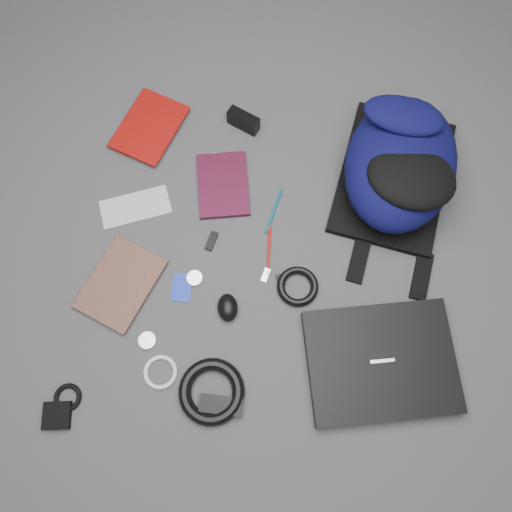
# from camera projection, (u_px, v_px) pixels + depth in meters

# --- Properties ---
(ground) EXTENTS (4.00, 4.00, 0.00)m
(ground) POSITION_uv_depth(u_px,v_px,m) (256.00, 258.00, 1.48)
(ground) COLOR #4F4F51
(ground) RESTS_ON ground
(backpack) EXTENTS (0.43, 0.55, 0.21)m
(backpack) POSITION_uv_depth(u_px,v_px,m) (400.00, 163.00, 1.46)
(backpack) COLOR black
(backpack) RESTS_ON ground
(laptop) EXTENTS (0.45, 0.38, 0.04)m
(laptop) POSITION_uv_depth(u_px,v_px,m) (381.00, 362.00, 1.37)
(laptop) COLOR black
(laptop) RESTS_ON ground
(textbook_red) EXTENTS (0.25, 0.28, 0.03)m
(textbook_red) POSITION_uv_depth(u_px,v_px,m) (125.00, 117.00, 1.61)
(textbook_red) COLOR maroon
(textbook_red) RESTS_ON ground
(comic_book) EXTENTS (0.26, 0.29, 0.02)m
(comic_book) POSITION_uv_depth(u_px,v_px,m) (95.00, 270.00, 1.46)
(comic_book) COLOR #CC600E
(comic_book) RESTS_ON ground
(envelope) EXTENTS (0.23, 0.17, 0.00)m
(envelope) POSITION_uv_depth(u_px,v_px,m) (135.00, 207.00, 1.53)
(envelope) COLOR silver
(envelope) RESTS_ON ground
(dvd_case) EXTENTS (0.19, 0.24, 0.02)m
(dvd_case) POSITION_uv_depth(u_px,v_px,m) (223.00, 185.00, 1.54)
(dvd_case) COLOR #390B1D
(dvd_case) RESTS_ON ground
(compact_camera) EXTENTS (0.11, 0.08, 0.06)m
(compact_camera) POSITION_uv_depth(u_px,v_px,m) (243.00, 121.00, 1.59)
(compact_camera) COLOR black
(compact_camera) RESTS_ON ground
(sticker_disc) EXTENTS (0.10, 0.10, 0.00)m
(sticker_disc) POSITION_uv_depth(u_px,v_px,m) (215.00, 165.00, 1.57)
(sticker_disc) COLOR white
(sticker_disc) RESTS_ON ground
(pen_teal) EXTENTS (0.04, 0.15, 0.01)m
(pen_teal) POSITION_uv_depth(u_px,v_px,m) (274.00, 211.00, 1.52)
(pen_teal) COLOR #0B5769
(pen_teal) RESTS_ON ground
(pen_red) EXTENTS (0.02, 0.15, 0.01)m
(pen_red) POSITION_uv_depth(u_px,v_px,m) (269.00, 251.00, 1.48)
(pen_red) COLOR red
(pen_red) RESTS_ON ground
(id_badge) EXTENTS (0.06, 0.09, 0.00)m
(id_badge) POSITION_uv_depth(u_px,v_px,m) (182.00, 287.00, 1.45)
(id_badge) COLOR #1A37CA
(id_badge) RESTS_ON ground
(usb_black) EXTENTS (0.04, 0.06, 0.01)m
(usb_black) POSITION_uv_depth(u_px,v_px,m) (212.00, 241.00, 1.49)
(usb_black) COLOR black
(usb_black) RESTS_ON ground
(usb_silver) EXTENTS (0.03, 0.05, 0.01)m
(usb_silver) POSITION_uv_depth(u_px,v_px,m) (266.00, 275.00, 1.46)
(usb_silver) COLOR silver
(usb_silver) RESTS_ON ground
(key_fob) EXTENTS (0.03, 0.04, 0.01)m
(key_fob) POSITION_uv_depth(u_px,v_px,m) (281.00, 280.00, 1.45)
(key_fob) COLOR black
(key_fob) RESTS_ON ground
(mouse) EXTENTS (0.07, 0.09, 0.04)m
(mouse) POSITION_uv_depth(u_px,v_px,m) (228.00, 308.00, 1.41)
(mouse) COLOR black
(mouse) RESTS_ON ground
(headphone_left) EXTENTS (0.05, 0.05, 0.01)m
(headphone_left) POSITION_uv_depth(u_px,v_px,m) (195.00, 278.00, 1.45)
(headphone_left) COLOR silver
(headphone_left) RESTS_ON ground
(headphone_right) EXTENTS (0.06, 0.06, 0.01)m
(headphone_right) POSITION_uv_depth(u_px,v_px,m) (147.00, 341.00, 1.40)
(headphone_right) COLOR silver
(headphone_right) RESTS_ON ground
(cable_coil) EXTENTS (0.13, 0.13, 0.02)m
(cable_coil) POSITION_uv_depth(u_px,v_px,m) (298.00, 286.00, 1.44)
(cable_coil) COLOR black
(cable_coil) RESTS_ON ground
(power_brick) EXTENTS (0.12, 0.05, 0.03)m
(power_brick) POSITION_uv_depth(u_px,v_px,m) (221.00, 405.00, 1.34)
(power_brick) COLOR black
(power_brick) RESTS_ON ground
(power_cord_coil) EXTENTS (0.24, 0.24, 0.03)m
(power_cord_coil) POSITION_uv_depth(u_px,v_px,m) (212.00, 392.00, 1.35)
(power_cord_coil) COLOR black
(power_cord_coil) RESTS_ON ground
(pouch) EXTENTS (0.08, 0.08, 0.02)m
(pouch) POSITION_uv_depth(u_px,v_px,m) (57.00, 415.00, 1.33)
(pouch) COLOR black
(pouch) RESTS_ON ground
(earbud_coil) EXTENTS (0.10, 0.10, 0.01)m
(earbud_coil) POSITION_uv_depth(u_px,v_px,m) (68.00, 397.00, 1.35)
(earbud_coil) COLOR black
(earbud_coil) RESTS_ON ground
(white_cable_coil) EXTENTS (0.12, 0.12, 0.01)m
(white_cable_coil) POSITION_uv_depth(u_px,v_px,m) (160.00, 372.00, 1.37)
(white_cable_coil) COLOR white
(white_cable_coil) RESTS_ON ground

